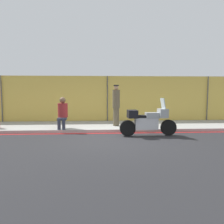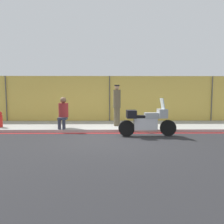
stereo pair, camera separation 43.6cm
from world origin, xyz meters
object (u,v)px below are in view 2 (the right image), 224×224
officer_standing (117,105)px  fire_hydrant (0,119)px  person_seated_on_curb (63,111)px  motorcycle (147,121)px

officer_standing → fire_hydrant: bearing=-176.4°
person_seated_on_curb → fire_hydrant: size_ratio=1.88×
motorcycle → person_seated_on_curb: size_ratio=1.67×
officer_standing → person_seated_on_curb: (-2.36, -0.56, -0.24)m
officer_standing → fire_hydrant: 5.29m
officer_standing → person_seated_on_curb: officer_standing is taller
motorcycle → officer_standing: 2.11m
motorcycle → officer_standing: size_ratio=1.19×
motorcycle → person_seated_on_curb: (-3.45, 1.16, 0.28)m
motorcycle → fire_hydrant: motorcycle is taller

